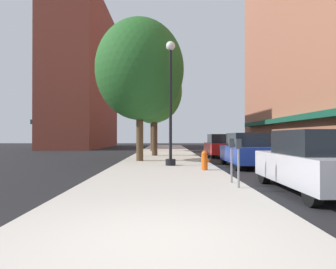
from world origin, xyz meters
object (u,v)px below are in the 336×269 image
Objects in this scene: tree_mid at (155,91)px; car_blue at (246,151)px; tree_far at (140,70)px; car_red at (220,146)px; car_silver at (314,162)px; parking_meter_near at (232,155)px; parking_meter_far at (239,157)px; lamppost at (171,100)px; tree_near at (153,95)px; fire_hydrant at (205,160)px.

car_blue is at bearing -56.66° from tree_mid.
car_red is at bearing 41.96° from tree_far.
car_silver is 6.76m from car_blue.
tree_far is at bearing -135.89° from car_red.
parking_meter_near is at bearing -96.33° from car_red.
car_blue is at bearing 73.59° from parking_meter_far.
car_silver reaches higher than parking_meter_far.
tree_mid is 4.78m from tree_far.
lamppost is at bearing -82.08° from tree_mid.
parking_meter_far is at bearing -95.80° from car_red.
car_red reaches higher than parking_meter_near.
parking_meter_near is 9.93m from tree_far.
tree_far is at bearing -90.98° from tree_near.
car_silver is (3.69, -6.44, -2.39)m from lamppost.
parking_meter_near is 20.57m from tree_near.
lamppost is 1.37× the size of car_blue.
car_silver is (1.95, -0.13, -0.14)m from parking_meter_far.
tree_near is at bearing 129.78° from car_red.
car_silver is (1.95, -1.01, -0.14)m from parking_meter_near.
fire_hydrant is 0.10× the size of tree_far.
tree_mid is 1.61× the size of car_silver.
car_red is (1.95, 13.96, -0.14)m from parking_meter_far.
tree_far is (-3.44, 8.24, 4.34)m from parking_meter_near.
car_silver is at bearing -87.85° from car_red.
car_silver is at bearing -60.21° from lamppost.
fire_hydrant is 7.43m from tree_far.
car_red is (0.00, 7.34, 0.00)m from car_blue.
tree_far is 8.52m from car_red.
tree_near is 11.59m from tree_far.
tree_mid is 1.61× the size of car_blue.
parking_meter_far is at bearing -108.13° from car_blue.
tree_far is 1.87× the size of car_red.
fire_hydrant is at bearing -75.78° from tree_mid.
lamppost is 0.74× the size of tree_near.
tree_mid is at bearing -176.07° from car_red.
fire_hydrant is at bearing -57.39° from tree_far.
parking_meter_near is at bearing -80.70° from tree_near.
tree_far reaches higher than fire_hydrant.
tree_mid is (-1.04, 7.51, 1.55)m from lamppost.
fire_hydrant is 3.49m from parking_meter_near.
car_blue is 1.00× the size of car_red.
car_silver is (5.20, -20.83, -4.57)m from tree_near.
tree_near is (-2.87, 16.39, 4.86)m from fire_hydrant.
tree_far is at bearing 153.50° from car_blue.
tree_near reaches higher than parking_meter_far.
parking_meter_near is 1.00× the size of parking_meter_far.
lamppost is at bearing 119.34° from car_silver.
tree_near is 1.85× the size of car_silver.
car_silver and car_blue have the same top height.
tree_mid is 15.25m from car_silver.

